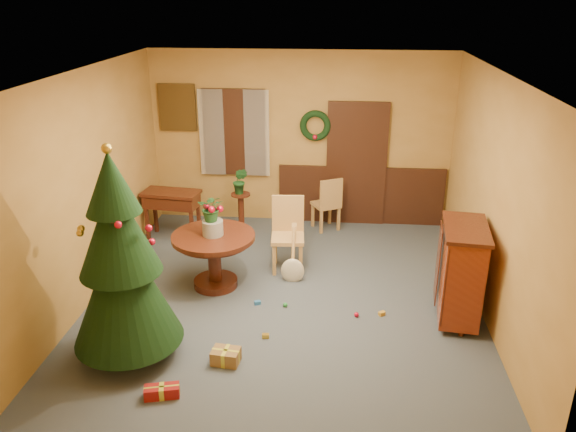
# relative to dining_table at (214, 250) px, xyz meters

# --- Properties ---
(room_envelope) EXTENTS (5.50, 5.50, 5.50)m
(room_envelope) POSITION_rel_dining_table_xyz_m (1.18, 2.45, 0.58)
(room_envelope) COLOR #343D4C
(room_envelope) RESTS_ON ground
(dining_table) EXTENTS (1.11, 1.11, 0.76)m
(dining_table) POSITION_rel_dining_table_xyz_m (0.00, 0.00, 0.00)
(dining_table) COLOR black
(dining_table) RESTS_ON floor
(urn) EXTENTS (0.27, 0.27, 0.20)m
(urn) POSITION_rel_dining_table_xyz_m (0.00, 0.00, 0.33)
(urn) COLOR slate
(urn) RESTS_ON dining_table
(centerpiece_plant) EXTENTS (0.33, 0.29, 0.37)m
(centerpiece_plant) POSITION_rel_dining_table_xyz_m (0.00, 0.00, 0.62)
(centerpiece_plant) COLOR #1E4C23
(centerpiece_plant) RESTS_ON urn
(chair_near) EXTENTS (0.49, 0.49, 1.06)m
(chair_near) POSITION_rel_dining_table_xyz_m (0.93, 0.67, 0.03)
(chair_near) COLOR #A97D43
(chair_near) RESTS_ON floor
(chair_far) EXTENTS (0.54, 0.54, 0.92)m
(chair_far) POSITION_rel_dining_table_xyz_m (1.47, 2.07, -0.04)
(chair_far) COLOR #A97D43
(chair_far) RESTS_ON floor
(guitar) EXTENTS (0.45, 0.57, 0.75)m
(guitar) POSITION_rel_dining_table_xyz_m (1.04, 0.23, -0.15)
(guitar) COLOR beige
(guitar) RESTS_ON floor
(plant_stand) EXTENTS (0.30, 0.30, 0.78)m
(plant_stand) POSITION_rel_dining_table_xyz_m (0.10, 1.57, -0.05)
(plant_stand) COLOR black
(plant_stand) RESTS_ON floor
(stand_plant) EXTENTS (0.26, 0.23, 0.42)m
(stand_plant) POSITION_rel_dining_table_xyz_m (0.10, 1.57, 0.46)
(stand_plant) COLOR #19471E
(stand_plant) RESTS_ON plant_stand
(christmas_tree) EXTENTS (1.17, 1.17, 2.42)m
(christmas_tree) POSITION_rel_dining_table_xyz_m (-0.60, -1.62, 0.61)
(christmas_tree) COLOR #382111
(christmas_tree) RESTS_ON floor
(writing_desk) EXTENTS (0.94, 0.54, 0.79)m
(writing_desk) POSITION_rel_dining_table_xyz_m (-1.02, 1.54, 0.06)
(writing_desk) COLOR black
(writing_desk) RESTS_ON floor
(sideboard) EXTENTS (0.61, 1.01, 1.23)m
(sideboard) POSITION_rel_dining_table_xyz_m (3.12, -0.53, 0.12)
(sideboard) COLOR #4E1808
(sideboard) RESTS_ON floor
(gift_a) EXTENTS (0.32, 0.25, 0.16)m
(gift_a) POSITION_rel_dining_table_xyz_m (0.47, -1.67, -0.46)
(gift_a) COLOR brown
(gift_a) RESTS_ON floor
(gift_b) EXTENTS (0.21, 0.21, 0.20)m
(gift_b) POSITION_rel_dining_table_xyz_m (-0.89, -1.28, -0.44)
(gift_b) COLOR maroon
(gift_b) RESTS_ON floor
(gift_c) EXTENTS (0.26, 0.28, 0.13)m
(gift_c) POSITION_rel_dining_table_xyz_m (-0.87, -0.89, -0.47)
(gift_c) COLOR brown
(gift_c) RESTS_ON floor
(gift_d) EXTENTS (0.37, 0.22, 0.12)m
(gift_d) POSITION_rel_dining_table_xyz_m (-0.06, -2.27, -0.47)
(gift_d) COLOR maroon
(gift_d) RESTS_ON floor
(toy_a) EXTENTS (0.09, 0.08, 0.05)m
(toy_a) POSITION_rel_dining_table_xyz_m (0.64, -0.44, -0.51)
(toy_a) COLOR #296BB5
(toy_a) RESTS_ON floor
(toy_b) EXTENTS (0.06, 0.06, 0.06)m
(toy_b) POSITION_rel_dining_table_xyz_m (1.00, -0.47, -0.50)
(toy_b) COLOR #227E36
(toy_b) RESTS_ON floor
(toy_c) EXTENTS (0.09, 0.09, 0.05)m
(toy_c) POSITION_rel_dining_table_xyz_m (2.22, -0.55, -0.51)
(toy_c) COLOR gold
(toy_c) RESTS_ON floor
(toy_d) EXTENTS (0.06, 0.06, 0.06)m
(toy_d) POSITION_rel_dining_table_xyz_m (1.91, -0.62, -0.50)
(toy_d) COLOR red
(toy_d) RESTS_ON floor
(toy_e) EXTENTS (0.09, 0.06, 0.05)m
(toy_e) POSITION_rel_dining_table_xyz_m (0.84, -1.17, -0.51)
(toy_e) COLOR gold
(toy_e) RESTS_ON floor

